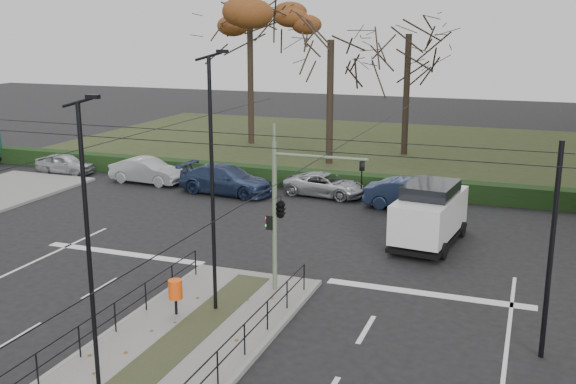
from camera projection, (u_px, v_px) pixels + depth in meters
name	position (u px, v px, depth m)	size (l,w,h in m)	color
ground	(194.00, 333.00, 19.84)	(140.00, 140.00, 0.00)	black
median_island	(149.00, 371.00, 17.54)	(4.40, 15.00, 0.14)	slate
park	(323.00, 145.00, 50.98)	(38.00, 26.00, 0.10)	#273018
hedge	(254.00, 174.00, 38.67)	(38.00, 1.00, 1.00)	black
median_railing	(145.00, 340.00, 17.23)	(4.14, 13.24, 0.92)	black
catenary	(216.00, 208.00, 20.49)	(20.00, 34.00, 6.00)	black
traffic_light	(283.00, 206.00, 22.01)	(3.43, 1.95, 5.05)	#66775B
litter_bin	(175.00, 290.00, 20.63)	(0.44, 0.44, 1.12)	black
streetlamp_median_near	(89.00, 252.00, 15.26)	(0.61, 0.12, 7.25)	black
streetlamp_median_far	(213.00, 183.00, 20.23)	(0.67, 0.14, 8.01)	black
parked_car_first	(65.00, 164.00, 41.01)	(1.48, 3.68, 1.25)	#A2A5AA
parked_car_second	(147.00, 171.00, 38.56)	(1.53, 4.39, 1.45)	#A2A5AA
parked_car_third	(226.00, 180.00, 36.15)	(2.16, 5.31, 1.54)	#212E4D
parked_car_fourth	(325.00, 185.00, 35.70)	(2.01, 4.37, 1.21)	#A2A5AA
white_van	(430.00, 213.00, 27.64)	(2.69, 5.15, 2.59)	silver
rust_tree	(250.00, 19.00, 49.15)	(9.79, 9.79, 12.11)	black
bare_tree_center	(409.00, 43.00, 45.15)	(6.47, 6.47, 10.87)	black
bare_tree_near	(331.00, 49.00, 42.19)	(5.36, 5.36, 10.45)	black
parked_car_fifth	(410.00, 195.00, 33.07)	(1.56, 4.46, 1.47)	#212E4D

